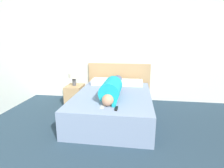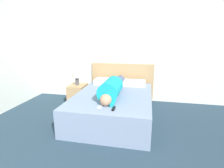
{
  "view_description": "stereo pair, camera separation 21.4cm",
  "coord_description": "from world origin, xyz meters",
  "px_view_note": "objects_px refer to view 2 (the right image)",
  "views": [
    {
      "loc": [
        0.38,
        -1.08,
        1.58
      ],
      "look_at": [
        -0.07,
        2.13,
        0.75
      ],
      "focal_mm": 28.0,
      "sensor_mm": 36.0,
      "label": 1
    },
    {
      "loc": [
        0.59,
        -1.04,
        1.58
      ],
      "look_at": [
        -0.07,
        2.13,
        0.75
      ],
      "focal_mm": 28.0,
      "sensor_mm": 36.0,
      "label": 2
    }
  ],
  "objects_px": {
    "person_lying": "(113,88)",
    "tv_remote": "(114,109)",
    "pillow_second": "(134,83)",
    "bed": "(114,106)",
    "cell_phone": "(100,107)",
    "nightstand": "(78,94)",
    "pillow_near_headboard": "(107,81)",
    "table_lamp": "(77,76)"
  },
  "relations": [
    {
      "from": "pillow_near_headboard",
      "to": "pillow_second",
      "type": "distance_m",
      "value": 0.66
    },
    {
      "from": "bed",
      "to": "pillow_near_headboard",
      "type": "height_order",
      "value": "pillow_near_headboard"
    },
    {
      "from": "table_lamp",
      "to": "cell_phone",
      "type": "relative_size",
      "value": 2.45
    },
    {
      "from": "pillow_second",
      "to": "person_lying",
      "type": "bearing_deg",
      "value": -110.82
    },
    {
      "from": "pillow_second",
      "to": "nightstand",
      "type": "bearing_deg",
      "value": -172.66
    },
    {
      "from": "pillow_near_headboard",
      "to": "tv_remote",
      "type": "bearing_deg",
      "value": -72.9
    },
    {
      "from": "table_lamp",
      "to": "tv_remote",
      "type": "relative_size",
      "value": 2.12
    },
    {
      "from": "table_lamp",
      "to": "cell_phone",
      "type": "height_order",
      "value": "table_lamp"
    },
    {
      "from": "table_lamp",
      "to": "person_lying",
      "type": "height_order",
      "value": "person_lying"
    },
    {
      "from": "table_lamp",
      "to": "cell_phone",
      "type": "distance_m",
      "value": 1.68
    },
    {
      "from": "person_lying",
      "to": "pillow_near_headboard",
      "type": "bearing_deg",
      "value": 110.49
    },
    {
      "from": "bed",
      "to": "pillow_second",
      "type": "relative_size",
      "value": 3.73
    },
    {
      "from": "person_lying",
      "to": "pillow_second",
      "type": "relative_size",
      "value": 2.97
    },
    {
      "from": "table_lamp",
      "to": "tv_remote",
      "type": "height_order",
      "value": "table_lamp"
    },
    {
      "from": "nightstand",
      "to": "pillow_second",
      "type": "distance_m",
      "value": 1.43
    },
    {
      "from": "cell_phone",
      "to": "tv_remote",
      "type": "bearing_deg",
      "value": -12.36
    },
    {
      "from": "nightstand",
      "to": "bed",
      "type": "bearing_deg",
      "value": -30.67
    },
    {
      "from": "nightstand",
      "to": "tv_remote",
      "type": "xyz_separation_m",
      "value": [
        1.2,
        -1.41,
        0.28
      ]
    },
    {
      "from": "person_lying",
      "to": "tv_remote",
      "type": "distance_m",
      "value": 0.74
    },
    {
      "from": "table_lamp",
      "to": "pillow_near_headboard",
      "type": "bearing_deg",
      "value": 13.93
    },
    {
      "from": "tv_remote",
      "to": "nightstand",
      "type": "bearing_deg",
      "value": 130.56
    },
    {
      "from": "person_lying",
      "to": "pillow_second",
      "type": "bearing_deg",
      "value": 69.18
    },
    {
      "from": "pillow_second",
      "to": "cell_phone",
      "type": "relative_size",
      "value": 4.31
    },
    {
      "from": "table_lamp",
      "to": "pillow_second",
      "type": "xyz_separation_m",
      "value": [
        1.38,
        0.18,
        -0.16
      ]
    },
    {
      "from": "bed",
      "to": "tv_remote",
      "type": "relative_size",
      "value": 13.92
    },
    {
      "from": "bed",
      "to": "person_lying",
      "type": "distance_m",
      "value": 0.41
    },
    {
      "from": "bed",
      "to": "nightstand",
      "type": "relative_size",
      "value": 4.24
    },
    {
      "from": "bed",
      "to": "nightstand",
      "type": "bearing_deg",
      "value": 149.33
    },
    {
      "from": "person_lying",
      "to": "tv_remote",
      "type": "relative_size",
      "value": 11.08
    },
    {
      "from": "pillow_near_headboard",
      "to": "cell_phone",
      "type": "relative_size",
      "value": 4.53
    },
    {
      "from": "bed",
      "to": "cell_phone",
      "type": "xyz_separation_m",
      "value": [
        -0.08,
        -0.74,
        0.26
      ]
    },
    {
      "from": "person_lying",
      "to": "cell_phone",
      "type": "xyz_separation_m",
      "value": [
        -0.08,
        -0.65,
        -0.15
      ]
    },
    {
      "from": "bed",
      "to": "pillow_near_headboard",
      "type": "xyz_separation_m",
      "value": [
        -0.33,
        0.8,
        0.31
      ]
    },
    {
      "from": "bed",
      "to": "cell_phone",
      "type": "bearing_deg",
      "value": -96.17
    },
    {
      "from": "nightstand",
      "to": "cell_phone",
      "type": "xyz_separation_m",
      "value": [
        0.97,
        -1.36,
        0.27
      ]
    },
    {
      "from": "bed",
      "to": "table_lamp",
      "type": "xyz_separation_m",
      "value": [
        -1.05,
        0.62,
        0.46
      ]
    },
    {
      "from": "bed",
      "to": "pillow_near_headboard",
      "type": "relative_size",
      "value": 3.54
    },
    {
      "from": "person_lying",
      "to": "pillow_near_headboard",
      "type": "distance_m",
      "value": 0.94
    },
    {
      "from": "person_lying",
      "to": "tv_remote",
      "type": "height_order",
      "value": "person_lying"
    },
    {
      "from": "bed",
      "to": "tv_remote",
      "type": "height_order",
      "value": "tv_remote"
    },
    {
      "from": "cell_phone",
      "to": "person_lying",
      "type": "bearing_deg",
      "value": 83.09
    },
    {
      "from": "pillow_near_headboard",
      "to": "pillow_second",
      "type": "relative_size",
      "value": 1.05
    }
  ]
}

